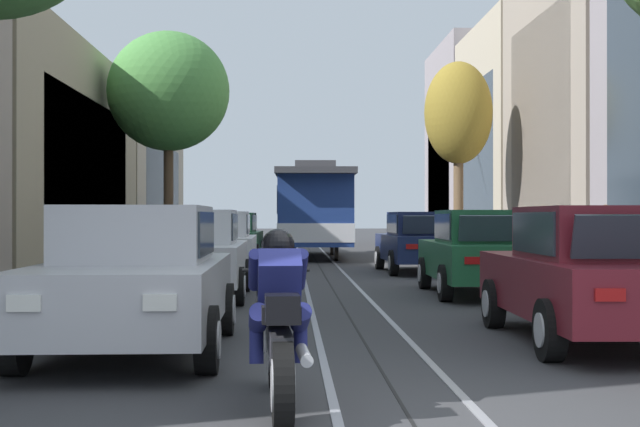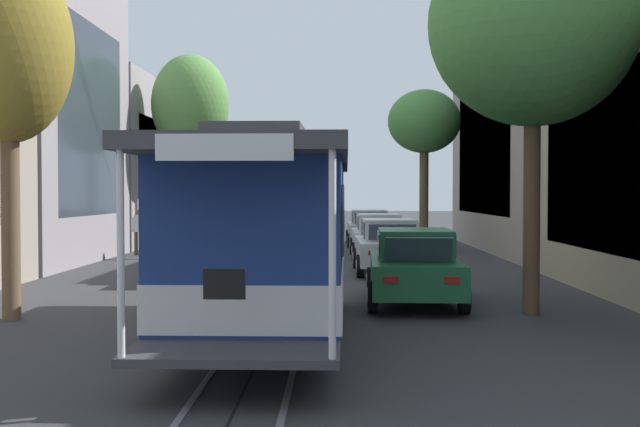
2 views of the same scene
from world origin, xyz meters
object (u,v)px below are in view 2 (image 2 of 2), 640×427
Objects in this scene: cable_car_trolley at (270,234)px; pedestrian_on_left_pavement at (139,229)px; street_tree_kerb_right_second at (9,51)px; parked_car_green_second_right at (230,236)px; motorcycle_with_rider at (333,228)px; pedestrian_on_right_pavement at (161,232)px; parked_car_white_second_left at (378,235)px; street_tree_kerb_left_second at (533,25)px; parked_car_white_mid_left at (388,246)px; parked_car_green_fourth_left at (414,266)px; parked_car_silver_near_left at (369,228)px; parked_car_maroon_near_right at (250,228)px; street_tree_kerb_right_near at (190,106)px; street_tree_kerb_left_near at (424,123)px; parked_car_navy_mid_right at (204,249)px.

pedestrian_on_left_pavement is at bearing -68.51° from cable_car_trolley.
street_tree_kerb_right_second is at bearing -14.94° from cable_car_trolley.
motorcycle_with_rider is at bearing -111.23° from parked_car_green_second_right.
street_tree_kerb_right_second is 13.85m from pedestrian_on_right_pavement.
parked_car_white_second_left is 15.46m from cable_car_trolley.
parked_car_white_second_left is at bearing -80.29° from street_tree_kerb_left_second.
parked_car_white_mid_left is 6.34m from parked_car_green_fourth_left.
pedestrian_on_left_pavement is 1.93m from pedestrian_on_right_pavement.
parked_car_green_fourth_left is 2.22× the size of motorcycle_with_rider.
parked_car_silver_near_left and parked_car_maroon_near_right have the same top height.
pedestrian_on_left_pavement is at bearing 65.03° from street_tree_kerb_right_near.
parked_car_maroon_near_right is 0.66× the size of street_tree_kerb_left_near.
parked_car_maroon_near_right is (5.27, -5.71, 0.00)m from parked_car_white_second_left.
pedestrian_on_left_pavement is at bearing -51.36° from pedestrian_on_right_pavement.
pedestrian_on_left_pavement is (11.18, -13.95, -4.57)m from street_tree_kerb_left_second.
cable_car_trolley is 24.22m from motorcycle_with_rider.
parked_car_navy_mid_right is (-0.18, 6.52, 0.00)m from parked_car_green_second_right.
pedestrian_on_right_pavement is at bearing -51.28° from street_tree_kerb_left_second.
pedestrian_on_right_pavement reaches higher than parked_car_maroon_near_right.
parked_car_green_fourth_left is 0.55× the size of street_tree_kerb_right_near.
parked_car_green_second_right is 0.58× the size of street_tree_kerb_left_second.
parked_car_green_second_right is 3.86m from pedestrian_on_left_pavement.
cable_car_trolley is (2.62, 9.82, 0.86)m from parked_car_white_mid_left.
pedestrian_on_left_pavement reaches higher than parked_car_navy_mid_right.
parked_car_silver_near_left is 14.12m from parked_car_navy_mid_right.
parked_car_green_fourth_left is 16.91m from street_tree_kerb_left_near.
street_tree_kerb_right_second is at bearing 90.98° from pedestrian_on_right_pavement.
parked_car_maroon_near_right is 5.90m from street_tree_kerb_right_near.
street_tree_kerb_right_second is (7.52, 8.51, 4.14)m from parked_car_white_mid_left.
motorcycle_with_rider is (-3.61, -3.25, -0.15)m from parked_car_maroon_near_right.
parked_car_green_fourth_left is at bearing 82.86° from street_tree_kerb_left_near.
parked_car_silver_near_left is at bearing -89.56° from parked_car_white_mid_left.
street_tree_kerb_left_near is 3.34× the size of motorcycle_with_rider.
street_tree_kerb_left_near is 3.84× the size of pedestrian_on_left_pavement.
pedestrian_on_left_pavement reaches higher than parked_car_white_second_left.
parked_car_maroon_near_right is (5.39, -17.45, 0.00)m from parked_car_green_fourth_left.
street_tree_kerb_right_near reaches higher than parked_car_maroon_near_right.
cable_car_trolley is at bearing 165.06° from street_tree_kerb_right_second.
parked_car_maroon_near_right is 2.54× the size of pedestrian_on_left_pavement.
parked_car_green_fourth_left is at bearing 115.80° from parked_car_green_second_right.
street_tree_kerb_left_second is 19.58m from street_tree_kerb_right_near.
parked_car_navy_mid_right is at bearing 57.47° from street_tree_kerb_left_near.
street_tree_kerb_right_second reaches higher than cable_car_trolley.
street_tree_kerb_right_near is 4.65× the size of pedestrian_on_left_pavement.
street_tree_kerb_left_near is (-2.23, 1.75, 4.45)m from parked_car_silver_near_left.
cable_car_trolley is (2.53, 21.41, 0.86)m from parked_car_silver_near_left.
parked_car_white_second_left is 0.65× the size of street_tree_kerb_right_second.
parked_car_white_mid_left is at bearing 145.04° from pedestrian_on_left_pavement.
parked_car_white_mid_left is at bearing 148.47° from pedestrian_on_right_pavement.
street_tree_kerb_right_near reaches higher than motorcycle_with_rider.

